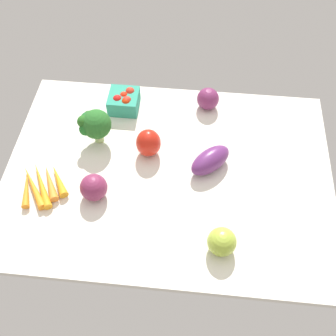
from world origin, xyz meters
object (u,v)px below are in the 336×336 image
(carrot_bunch, at_px, (42,184))
(bell_pepper_red, at_px, (148,143))
(red_onion_center, at_px, (94,187))
(berry_basket, at_px, (124,101))
(heirloom_tomato_green, at_px, (222,242))
(eggplant, at_px, (210,160))
(broccoli_head, at_px, (94,124))
(red_onion_near_basket, at_px, (208,99))

(carrot_bunch, xyz_separation_m, bell_pepper_red, (-0.31, -0.17, 0.04))
(red_onion_center, xyz_separation_m, berry_basket, (-0.03, -0.37, -0.01))
(bell_pepper_red, distance_m, red_onion_center, 0.23)
(heirloom_tomato_green, distance_m, eggplant, 0.28)
(broccoli_head, height_order, red_onion_center, broccoli_head)
(red_onion_near_basket, height_order, eggplant, red_onion_near_basket)
(red_onion_near_basket, xyz_separation_m, red_onion_center, (0.32, 0.41, 0.00))
(red_onion_near_basket, bearing_deg, broccoli_head, 28.12)
(bell_pepper_red, height_order, red_onion_center, bell_pepper_red)
(heirloom_tomato_green, distance_m, carrot_bunch, 0.58)
(eggplant, bearing_deg, broccoli_head, -55.56)
(carrot_bunch, relative_size, eggplant, 1.19)
(red_onion_near_basket, height_order, broccoli_head, broccoli_head)
(carrot_bunch, bearing_deg, red_onion_center, 175.39)
(eggplant, bearing_deg, carrot_bunch, -30.48)
(red_onion_near_basket, bearing_deg, red_onion_center, 51.62)
(heirloom_tomato_green, height_order, red_onion_center, red_onion_center)
(carrot_bunch, xyz_separation_m, broccoli_head, (-0.13, -0.20, 0.07))
(bell_pepper_red, bearing_deg, red_onion_center, 51.78)
(bell_pepper_red, relative_size, broccoli_head, 0.77)
(red_onion_near_basket, height_order, red_onion_center, red_onion_center)
(red_onion_center, bearing_deg, eggplant, -157.70)
(red_onion_near_basket, height_order, berry_basket, red_onion_near_basket)
(bell_pepper_red, bearing_deg, heirloom_tomato_green, 127.29)
(red_onion_near_basket, bearing_deg, bell_pepper_red, 51.49)
(carrot_bunch, bearing_deg, heirloom_tomato_green, 164.57)
(bell_pepper_red, bearing_deg, broccoli_head, -11.12)
(broccoli_head, height_order, berry_basket, broccoli_head)
(eggplant, xyz_separation_m, berry_basket, (0.31, -0.23, -0.00))
(heirloom_tomato_green, height_order, eggplant, heirloom_tomato_green)
(red_onion_near_basket, distance_m, heirloom_tomato_green, 0.55)
(eggplant, distance_m, broccoli_head, 0.39)
(red_onion_center, bearing_deg, berry_basket, -94.61)
(eggplant, bearing_deg, red_onion_center, -22.14)
(bell_pepper_red, distance_m, broccoli_head, 0.19)
(red_onion_center, height_order, berry_basket, red_onion_center)
(carrot_bunch, height_order, bell_pepper_red, bell_pepper_red)
(carrot_bunch, relative_size, bell_pepper_red, 1.79)
(bell_pepper_red, bearing_deg, berry_basket, -60.00)
(heirloom_tomato_green, relative_size, red_onion_center, 0.98)
(red_onion_near_basket, xyz_separation_m, carrot_bunch, (0.49, 0.40, -0.03))
(heirloom_tomato_green, bearing_deg, carrot_bunch, -15.43)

